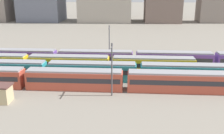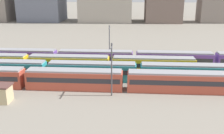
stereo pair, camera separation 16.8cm
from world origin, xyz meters
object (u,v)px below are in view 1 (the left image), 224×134
object	(u,v)px
catenary_pole_0	(112,67)
catenary_pole_1	(109,42)
train_track_2	(69,63)
signal_hut	(1,93)
train_track_1	(92,71)
train_track_3	(134,59)

from	to	relation	value
catenary_pole_0	catenary_pole_1	distance (m)	21.58
train_track_2	signal_hut	xyz separation A→B (m)	(-7.61, -17.20, -0.35)
catenary_pole_0	signal_hut	bearing A→B (deg)	-167.93
train_track_1	train_track_2	bearing A→B (deg)	139.10
train_track_3	catenary_pole_1	world-z (taller)	catenary_pole_1
catenary_pole_1	signal_hut	size ratio (longest dim) A/B	2.62
train_track_3	catenary_pole_0	distance (m)	19.28
train_track_1	catenary_pole_0	size ratio (longest dim) A/B	5.89
train_track_1	train_track_3	xyz separation A→B (m)	(8.79, 10.40, 0.00)
train_track_2	signal_hut	bearing A→B (deg)	-113.86
catenary_pole_0	catenary_pole_1	xyz separation A→B (m)	(-2.11, 21.48, -0.02)
train_track_3	signal_hut	xyz separation A→B (m)	(-22.40, -22.40, -0.35)
train_track_3	catenary_pole_0	bearing A→B (deg)	-102.78
train_track_2	catenary_pole_1	world-z (taller)	catenary_pole_1
train_track_2	train_track_3	xyz separation A→B (m)	(14.79, 5.20, 0.00)
catenary_pole_1	signal_hut	distance (m)	30.27
train_track_2	catenary_pole_1	distance (m)	12.25
signal_hut	train_track_1	bearing A→B (deg)	41.40
train_track_3	catenary_pole_1	bearing A→B (deg)	154.77
train_track_3	train_track_1	bearing A→B (deg)	-130.19
catenary_pole_0	catenary_pole_1	world-z (taller)	catenary_pole_0
train_track_2	signal_hut	world-z (taller)	train_track_2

